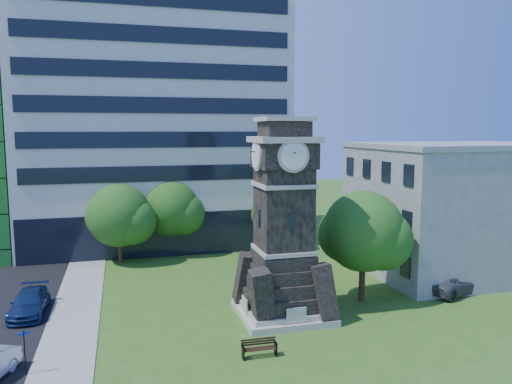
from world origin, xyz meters
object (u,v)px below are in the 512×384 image
object	(u,v)px
car_street_north	(29,303)
park_bench	(259,347)
car_east_lot	(455,282)
street_sign	(24,347)
clock_tower	(283,232)

from	to	relation	value
car_street_north	park_bench	bearing A→B (deg)	-36.85
car_east_lot	street_sign	world-z (taller)	street_sign
car_street_north	park_bench	xyz separation A→B (m)	(12.30, -9.48, -0.22)
clock_tower	street_sign	xyz separation A→B (m)	(-14.08, -4.05, -3.92)
park_bench	car_east_lot	bearing A→B (deg)	21.45
clock_tower	car_street_north	distance (m)	16.51
clock_tower	car_east_lot	xyz separation A→B (m)	(13.15, 0.98, -4.52)
car_street_north	car_east_lot	size ratio (longest dim) A/B	0.90
clock_tower	street_sign	world-z (taller)	clock_tower
clock_tower	car_street_north	xyz separation A→B (m)	(-15.25, 4.39, -4.56)
car_street_north	car_east_lot	world-z (taller)	car_east_lot
clock_tower	car_street_north	world-z (taller)	clock_tower
street_sign	clock_tower	bearing A→B (deg)	-8.22
clock_tower	car_east_lot	bearing A→B (deg)	4.26
park_bench	street_sign	xyz separation A→B (m)	(-11.13, 1.04, 0.86)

